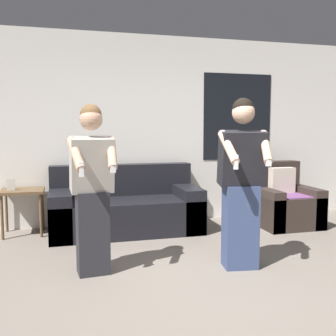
{
  "coord_description": "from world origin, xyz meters",
  "views": [
    {
      "loc": [
        -1.27,
        -2.89,
        1.38
      ],
      "look_at": [
        -0.31,
        0.71,
        1.0
      ],
      "focal_mm": 42.0,
      "sensor_mm": 36.0,
      "label": 1
    }
  ],
  "objects_px": {
    "side_table": "(22,196)",
    "person_left": "(92,189)",
    "person_right": "(242,183)",
    "armchair": "(282,203)",
    "couch": "(125,209)"
  },
  "relations": [
    {
      "from": "person_left",
      "to": "person_right",
      "type": "distance_m",
      "value": 1.44
    },
    {
      "from": "side_table",
      "to": "person_right",
      "type": "distance_m",
      "value": 2.89
    },
    {
      "from": "armchair",
      "to": "person_right",
      "type": "xyz_separation_m",
      "value": [
        -1.34,
        -1.46,
        0.54
      ]
    },
    {
      "from": "side_table",
      "to": "person_left",
      "type": "height_order",
      "value": "person_left"
    },
    {
      "from": "armchair",
      "to": "side_table",
      "type": "distance_m",
      "value": 3.57
    },
    {
      "from": "couch",
      "to": "person_right",
      "type": "xyz_separation_m",
      "value": [
        0.89,
        -1.67,
        0.54
      ]
    },
    {
      "from": "couch",
      "to": "person_left",
      "type": "height_order",
      "value": "person_left"
    },
    {
      "from": "couch",
      "to": "person_right",
      "type": "relative_size",
      "value": 1.17
    },
    {
      "from": "couch",
      "to": "armchair",
      "type": "xyz_separation_m",
      "value": [
        2.23,
        -0.2,
        0.0
      ]
    },
    {
      "from": "person_left",
      "to": "person_right",
      "type": "height_order",
      "value": "person_right"
    },
    {
      "from": "couch",
      "to": "person_right",
      "type": "bearing_deg",
      "value": -61.9
    },
    {
      "from": "couch",
      "to": "person_left",
      "type": "xyz_separation_m",
      "value": [
        -0.53,
        -1.46,
        0.51
      ]
    },
    {
      "from": "person_right",
      "to": "armchair",
      "type": "bearing_deg",
      "value": 47.51
    },
    {
      "from": "side_table",
      "to": "person_left",
      "type": "bearing_deg",
      "value": -64.51
    },
    {
      "from": "person_left",
      "to": "person_right",
      "type": "xyz_separation_m",
      "value": [
        1.42,
        -0.21,
        0.03
      ]
    }
  ]
}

